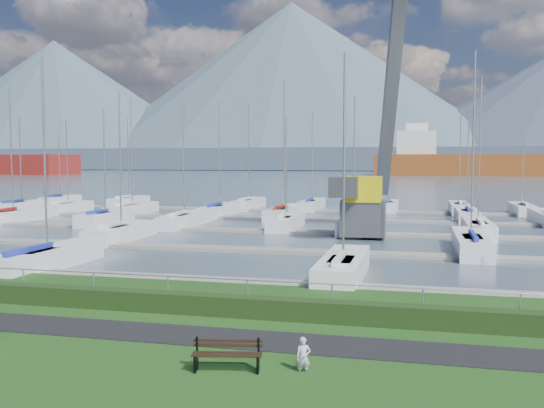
% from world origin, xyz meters
% --- Properties ---
extents(path, '(160.00, 2.00, 0.04)m').
position_xyz_m(path, '(0.00, -3.00, 0.01)').
color(path, black).
rests_on(path, grass).
extents(water, '(800.00, 540.00, 0.20)m').
position_xyz_m(water, '(0.00, 260.00, -0.40)').
color(water, '#41515F').
extents(hedge, '(80.00, 0.70, 0.70)m').
position_xyz_m(hedge, '(0.00, -0.40, 0.35)').
color(hedge, '#1D3212').
rests_on(hedge, grass).
extents(fence, '(80.00, 0.04, 0.04)m').
position_xyz_m(fence, '(0.00, 0.00, 1.20)').
color(fence, '#9C9FA4').
rests_on(fence, grass).
extents(foothill, '(900.00, 80.00, 12.00)m').
position_xyz_m(foothill, '(0.00, 330.00, 6.00)').
color(foothill, '#445063').
rests_on(foothill, water).
extents(mountains, '(1190.00, 360.00, 115.00)m').
position_xyz_m(mountains, '(7.35, 404.62, 46.68)').
color(mountains, '#485469').
rests_on(mountains, water).
extents(docks, '(90.00, 41.60, 0.25)m').
position_xyz_m(docks, '(0.00, 26.00, -0.22)').
color(docks, slate).
rests_on(docks, water).
extents(bench_right, '(1.85, 0.75, 0.85)m').
position_xyz_m(bench_right, '(3.08, -5.71, 0.42)').
color(bench_right, black).
rests_on(bench_right, grass).
extents(person, '(0.43, 0.34, 1.04)m').
position_xyz_m(person, '(5.00, -5.29, 0.52)').
color(person, '#B6B5BC').
rests_on(person, grass).
extents(crane, '(5.65, 13.22, 22.35)m').
position_xyz_m(crane, '(4.38, 25.63, 5.33)').
color(crane, slate).
rests_on(crane, water).
extents(cargo_ship_mid, '(100.24, 19.91, 21.50)m').
position_xyz_m(cargo_ship_mid, '(37.72, 212.57, 3.54)').
color(cargo_ship_mid, brown).
rests_on(cargo_ship_mid, water).
extents(sailboat_fleet, '(75.07, 49.67, 13.71)m').
position_xyz_m(sailboat_fleet, '(-0.90, 29.66, 5.41)').
color(sailboat_fleet, maroon).
rests_on(sailboat_fleet, water).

